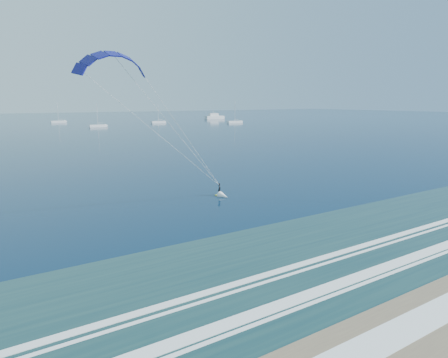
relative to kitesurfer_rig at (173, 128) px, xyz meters
The scene contains 7 objects.
ground 32.43m from the kitesurfer_rig, 91.71° to the right, with size 900.00×900.00×0.00m, color #06243C.
kitesurfer_rig is the anchor object (origin of this frame).
motor_yacht 239.44m from the kitesurfer_rig, 57.11° to the left, with size 14.47×3.86×6.05m.
sailboat_3 160.18m from the kitesurfer_rig, 77.38° to the left, with size 8.43×2.40×11.74m.
sailboat_4 210.96m from the kitesurfer_rig, 82.69° to the left, with size 8.37×2.40×11.43m.
sailboat_5 188.68m from the kitesurfer_rig, 66.69° to the left, with size 8.49×2.40×11.62m.
sailboat_6 188.01m from the kitesurfer_rig, 53.13° to the left, with size 9.73×2.40×13.05m.
Camera 1 is at (-19.88, -12.11, 12.83)m, focal length 32.00 mm.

